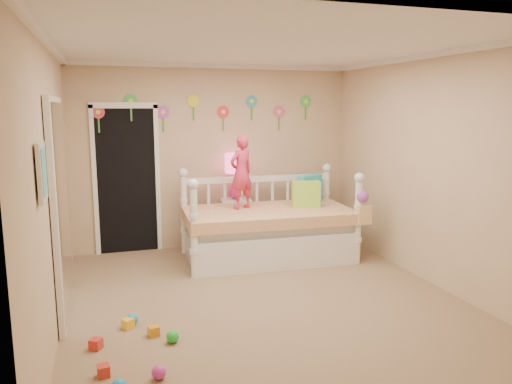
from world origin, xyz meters
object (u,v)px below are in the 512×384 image
object	(u,v)px
nightstand	(236,222)
table_lamp	(235,169)
daybed	(268,214)
child	(241,172)

from	to	relation	value
nightstand	table_lamp	world-z (taller)	table_lamp
daybed	child	bearing A→B (deg)	159.30
table_lamp	daybed	bearing A→B (deg)	-70.16
child	nightstand	xyz separation A→B (m)	(0.07, 0.56, -0.81)
child	nightstand	world-z (taller)	child
nightstand	child	bearing A→B (deg)	-91.55
child	nightstand	size ratio (longest dim) A/B	1.40
nightstand	table_lamp	xyz separation A→B (m)	(0.00, 0.00, 0.79)
daybed	child	xyz separation A→B (m)	(-0.32, 0.14, 0.56)
daybed	table_lamp	world-z (taller)	table_lamp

